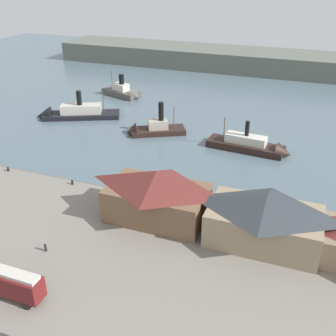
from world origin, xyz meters
The scene contains 14 objects.
ground_plane centered at (0.00, 0.00, 0.00)m, with size 320.00×320.00×0.00m, color slate.
quay_promenade centered at (0.00, -22.00, 0.60)m, with size 110.00×36.00×1.20m, color gray.
seawall_edge centered at (0.00, -3.60, 0.50)m, with size 110.00×0.80×1.00m, color #666159.
ferry_shed_west_terminal centered at (2.00, -10.15, 5.90)m, with size 17.25×10.49×9.26m.
ferry_shed_east_terminal centered at (20.34, -10.49, 5.59)m, with size 17.79×10.72×8.65m.
street_tram centered at (-9.75, -34.63, 3.79)m, with size 10.99×2.71×4.45m.
pedestrian_near_cart centered at (-10.74, -24.92, 1.91)m, with size 0.38×0.38×1.55m.
mooring_post_center_east centered at (-34.74, -5.12, 1.65)m, with size 0.44×0.44×0.90m, color black.
mooring_post_east centered at (-18.58, -5.23, 1.65)m, with size 0.44×0.44×0.90m, color black.
ferry_near_quay centered at (-15.62, 28.13, 1.25)m, with size 16.37×12.33×10.52m.
ferry_approaching_east centered at (-42.73, 31.37, 1.32)m, with size 24.45×15.72×10.23m.
ferry_outer_harbor centered at (-37.13, 55.98, 1.52)m, with size 16.14×9.62×9.54m.
ferry_departing_north centered at (12.66, 26.58, 1.31)m, with size 20.87×7.19×9.20m.
far_headland centered at (0.00, 110.00, 4.00)m, with size 180.00×24.00×8.00m, color #60665B.
Camera 1 is at (24.97, -65.21, 41.38)m, focal length 43.27 mm.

